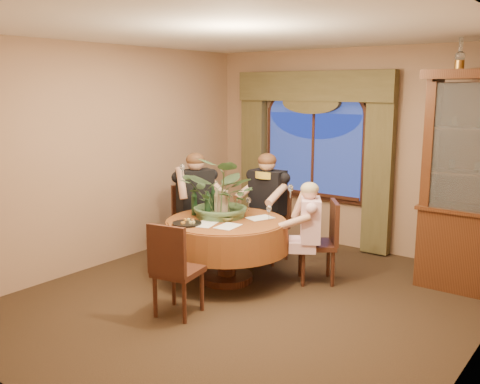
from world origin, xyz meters
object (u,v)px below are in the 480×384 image
Objects in this scene: wine_bottle_3 at (217,202)px; stoneware_vase at (223,203)px; person_scarf at (267,207)px; wine_bottle_1 at (213,200)px; wine_bottle_0 at (208,205)px; dining_table at (226,250)px; olive_bowl at (227,219)px; wine_bottle_2 at (194,202)px; person_pink at (310,234)px; oil_lamp_left at (460,54)px; chair_right at (317,242)px; chair_front_left at (178,269)px; chair_back at (192,222)px; chair_back_right at (269,225)px; person_back at (196,206)px; centerpiece_plant at (224,165)px.

stoneware_vase is at bearing 27.33° from wine_bottle_3.
person_scarf is 0.87m from wine_bottle_1.
stoneware_vase is at bearing 80.01° from wine_bottle_0.
stoneware_vase is (-0.15, 0.13, 0.53)m from dining_table.
olive_bowl is 0.51× the size of wine_bottle_2.
wine_bottle_1 is at bearing 74.60° from person_pink.
oil_lamp_left reaches higher than person_scarf.
dining_table is at bearing 90.00° from person_pink.
dining_table is at bearing -23.64° from wine_bottle_3.
person_scarf reaches higher than person_pink.
oil_lamp_left reaches higher than wine_bottle_2.
chair_right and chair_front_left have the same top height.
chair_front_left is at bearing -73.29° from stoneware_vase.
person_pink is at bearing -143.97° from oil_lamp_left.
person_scarf reaches higher than chair_back.
oil_lamp_left is 2.92m from person_scarf.
chair_back_right is at bearing 85.60° from chair_front_left.
person_back is 1.34× the size of centerpiece_plant.
chair_back is 1.04m from person_scarf.
person_pink is at bearing 56.82° from chair_front_left.
wine_bottle_3 is at bearing -33.22° from wine_bottle_1.
chair_right is (0.86, 0.62, 0.10)m from dining_table.
wine_bottle_3 is (-0.41, 1.13, 0.44)m from chair_front_left.
dining_table is 0.66m from wine_bottle_1.
stoneware_vase is 0.94× the size of wine_bottle_3.
wine_bottle_2 reaches higher than chair_back_right.
chair_right is at bearing 39.68° from olive_bowl.
person_pink is (0.86, -0.43, 0.13)m from chair_back_right.
wine_bottle_1 is at bearing 161.44° from centerpiece_plant.
wine_bottle_0 reaches higher than dining_table.
wine_bottle_3 is (-0.07, -0.03, 0.01)m from stoneware_vase.
chair_front_left is 1.81m from person_back.
chair_front_left is 2.91× the size of wine_bottle_3.
dining_table is 0.57m from stoneware_vase.
oil_lamp_left is at bearing -168.41° from chair_back_right.
person_back reaches higher than wine_bottle_0.
centerpiece_plant reaches higher than person_pink.
person_back is 4.36× the size of wine_bottle_2.
wine_bottle_1 is at bearing 103.00° from chair_front_left.
dining_table is 1.00m from centerpiece_plant.
chair_right and chair_back have the same top height.
wine_bottle_2 is (-0.30, -0.18, 0.01)m from stoneware_vase.
chair_front_left is at bearing -56.62° from wine_bottle_2.
chair_right reaches higher than dining_table.
wine_bottle_1 is (-1.17, -0.34, 0.31)m from person_pink.
oil_lamp_left is 0.32× the size of centerpiece_plant.
olive_bowl is at bearing -0.56° from wine_bottle_2.
person_back reaches higher than person_scarf.
wine_bottle_3 is at bearing -152.67° from stoneware_vase.
centerpiece_plant is 3.25× the size of wine_bottle_2.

